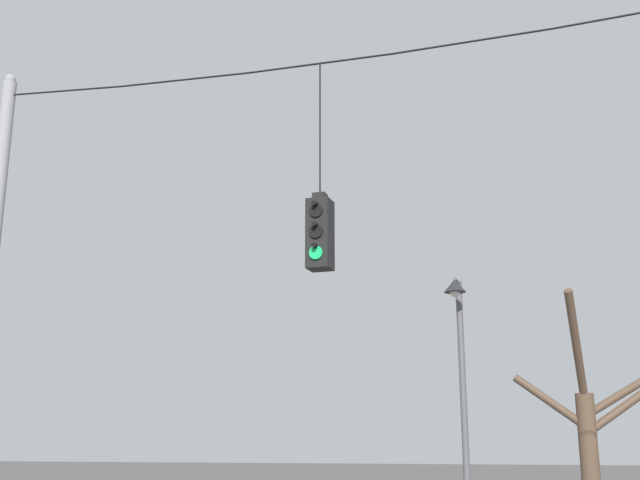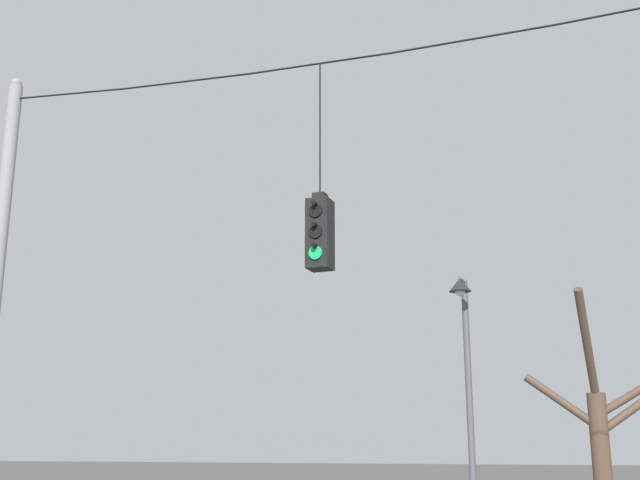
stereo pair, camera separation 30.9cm
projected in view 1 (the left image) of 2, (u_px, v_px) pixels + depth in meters
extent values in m
sphere|color=gray|center=(10.00, 80.00, 14.30)|extent=(0.19, 0.19, 0.19)
cylinder|color=black|center=(64.00, 91.00, 13.84)|extent=(2.33, 0.03, 0.21)
cylinder|color=black|center=(183.00, 80.00, 13.08)|extent=(2.33, 0.03, 0.15)
cylinder|color=black|center=(318.00, 64.00, 12.33)|extent=(2.33, 0.03, 0.09)
cylinder|color=black|center=(470.00, 42.00, 11.60)|extent=(2.33, 0.03, 0.03)
cube|color=black|center=(320.00, 235.00, 11.63)|extent=(0.34, 0.34, 1.04)
cube|color=black|center=(320.00, 197.00, 11.78)|extent=(0.19, 0.19, 0.10)
cylinder|color=black|center=(320.00, 127.00, 12.05)|extent=(0.02, 0.02, 2.10)
cylinder|color=black|center=(316.00, 211.00, 11.54)|extent=(0.20, 0.03, 0.20)
cylinder|color=black|center=(315.00, 204.00, 11.52)|extent=(0.07, 0.12, 0.07)
cylinder|color=black|center=(316.00, 231.00, 11.46)|extent=(0.20, 0.03, 0.20)
cylinder|color=black|center=(315.00, 225.00, 11.44)|extent=(0.07, 0.12, 0.07)
cylinder|color=#19C666|center=(316.00, 253.00, 11.38)|extent=(0.20, 0.03, 0.20)
cylinder|color=black|center=(315.00, 246.00, 11.37)|extent=(0.07, 0.12, 0.07)
cylinder|color=black|center=(324.00, 217.00, 11.88)|extent=(0.20, 0.03, 0.20)
cylinder|color=black|center=(325.00, 212.00, 11.94)|extent=(0.07, 0.12, 0.07)
cylinder|color=black|center=(324.00, 238.00, 11.80)|extent=(0.20, 0.03, 0.20)
cylinder|color=black|center=(325.00, 232.00, 11.87)|extent=(0.07, 0.12, 0.07)
cylinder|color=#19C666|center=(324.00, 258.00, 11.72)|extent=(0.20, 0.03, 0.20)
cylinder|color=black|center=(325.00, 253.00, 11.79)|extent=(0.07, 0.12, 0.07)
cylinder|color=#515156|center=(465.00, 422.00, 14.29)|extent=(0.12, 0.12, 5.15)
cylinder|color=#515156|center=(456.00, 282.00, 14.72)|extent=(0.07, 0.44, 0.07)
cone|color=#232328|center=(455.00, 286.00, 14.49)|extent=(0.40, 0.40, 0.24)
sphere|color=silver|center=(455.00, 292.00, 14.46)|extent=(0.18, 0.18, 0.18)
cylinder|color=brown|center=(590.00, 468.00, 18.48)|extent=(0.43, 0.43, 3.38)
cylinder|color=brown|center=(620.00, 410.00, 18.80)|extent=(1.69, 0.73, 1.23)
cylinder|color=brown|center=(550.00, 402.00, 19.14)|extent=(1.70, 0.27, 1.35)
cylinder|color=brown|center=(632.00, 388.00, 19.26)|extent=(2.37, 1.65, 1.51)
cylinder|color=brown|center=(577.00, 347.00, 18.31)|extent=(0.34, 2.06, 2.40)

